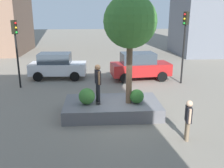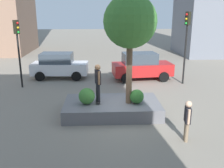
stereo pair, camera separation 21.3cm
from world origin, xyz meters
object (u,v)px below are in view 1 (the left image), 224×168
object	(u,v)px
police_car	(57,66)
sedan_parked	(140,66)
plaza_tree	(130,22)
planter_ledge	(112,108)
bystander_watching	(188,118)
traffic_light_median	(16,43)
traffic_light_corner	(185,36)
skateboard	(98,101)
skateboarder	(98,80)

from	to	relation	value
police_car	sedan_parked	size ratio (longest dim) A/B	0.94
plaza_tree	police_car	world-z (taller)	plaza_tree
planter_ledge	bystander_watching	size ratio (longest dim) A/B	2.81
police_car	planter_ledge	bearing A→B (deg)	-62.74
plaza_tree	traffic_light_median	xyz separation A→B (m)	(-6.53, 4.93, -1.43)
bystander_watching	traffic_light_median	bearing A→B (deg)	138.27
traffic_light_corner	traffic_light_median	xyz separation A→B (m)	(-10.93, -0.32, -0.31)
planter_ledge	skateboard	size ratio (longest dim) A/B	5.76
skateboarder	sedan_parked	bearing A→B (deg)	63.56
planter_ledge	skateboarder	distance (m)	1.57
plaza_tree	traffic_light_median	bearing A→B (deg)	142.95
planter_ledge	bystander_watching	xyz separation A→B (m)	(2.74, -2.82, 0.64)
planter_ledge	skateboarder	world-z (taller)	skateboarder
traffic_light_corner	plaza_tree	bearing A→B (deg)	-129.98
police_car	traffic_light_median	distance (m)	3.69
planter_ledge	skateboard	world-z (taller)	skateboard
traffic_light_corner	traffic_light_median	world-z (taller)	traffic_light_corner
planter_ledge	police_car	xyz separation A→B (m)	(-3.61, 7.01, 0.66)
traffic_light_median	bystander_watching	xyz separation A→B (m)	(8.48, -7.56, -2.02)
plaza_tree	sedan_parked	xyz separation A→B (m)	(1.68, 6.49, -3.39)
skateboarder	police_car	distance (m)	7.65
plaza_tree	sedan_parked	bearing A→B (deg)	75.51
sedan_parked	bystander_watching	size ratio (longest dim) A/B	2.68
police_car	traffic_light_corner	world-z (taller)	traffic_light_corner
traffic_light_median	bystander_watching	world-z (taller)	traffic_light_median
traffic_light_median	sedan_parked	bearing A→B (deg)	10.80
skateboard	skateboarder	world-z (taller)	skateboarder
skateboard	police_car	bearing A→B (deg)	112.70
skateboarder	traffic_light_median	xyz separation A→B (m)	(-5.06, 4.76, 1.24)
planter_ledge	traffic_light_corner	size ratio (longest dim) A/B	0.96
traffic_light_median	skateboarder	bearing A→B (deg)	-43.22
skateboard	traffic_light_corner	world-z (taller)	traffic_light_corner
bystander_watching	skateboard	bearing A→B (deg)	140.62
sedan_parked	plaza_tree	bearing A→B (deg)	-104.49
planter_ledge	traffic_light_corner	bearing A→B (deg)	44.31
police_car	bystander_watching	world-z (taller)	police_car
plaza_tree	planter_ledge	bearing A→B (deg)	167.04
traffic_light_corner	bystander_watching	bearing A→B (deg)	-107.24
skateboard	traffic_light_corner	distance (m)	8.18
planter_ledge	traffic_light_median	distance (m)	7.90
plaza_tree	bystander_watching	size ratio (longest dim) A/B	3.04
skateboard	skateboarder	distance (m)	1.05
skateboarder	police_car	world-z (taller)	skateboarder
plaza_tree	skateboard	world-z (taller)	plaza_tree
skateboard	traffic_light_median	distance (m)	7.31
plaza_tree	skateboarder	world-z (taller)	plaza_tree
planter_ledge	plaza_tree	xyz separation A→B (m)	(0.79, -0.18, 4.08)
sedan_parked	skateboard	bearing A→B (deg)	-116.44
skateboarder	bystander_watching	bearing A→B (deg)	-39.38
skateboarder	traffic_light_corner	distance (m)	7.91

